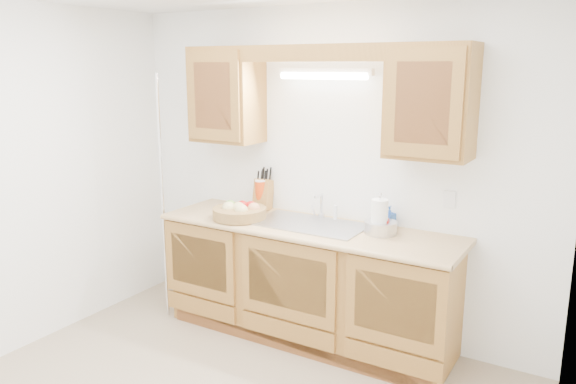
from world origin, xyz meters
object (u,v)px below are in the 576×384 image
Objects in this scene: paper_towel at (379,217)px; apple_bowl at (381,226)px; knife_block at (263,194)px; fruit_basket at (240,211)px.

paper_towel reaches higher than apple_bowl.
apple_bowl is at bearing -18.76° from knife_block.
apple_bowl is at bearing 86.76° from paper_towel.
knife_block is at bearing 89.97° from fruit_basket.
paper_towel is (1.08, -0.17, -0.01)m from knife_block.
fruit_basket is 1.69× the size of paper_towel.
fruit_basket is at bearing -101.13° from knife_block.
knife_block is 1.20× the size of apple_bowl.
fruit_basket is 1.40× the size of knife_block.
apple_bowl is (1.08, -0.15, -0.08)m from knife_block.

